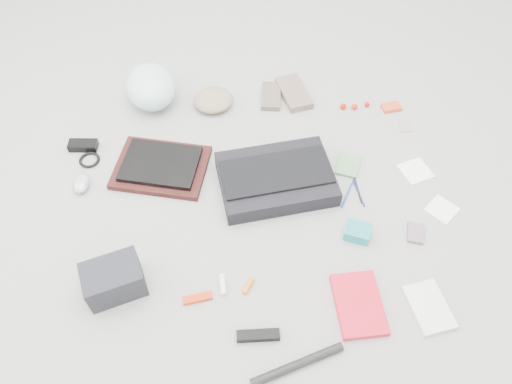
{
  "coord_description": "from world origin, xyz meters",
  "views": [
    {
      "loc": [
        0.04,
        -1.17,
        1.61
      ],
      "look_at": [
        0.0,
        0.0,
        0.05
      ],
      "focal_mm": 35.0,
      "sensor_mm": 36.0,
      "label": 1
    }
  ],
  "objects_px": {
    "messenger_bag": "(276,179)",
    "book_red": "(359,304)",
    "bike_helmet": "(151,87)",
    "camera_bag": "(114,280)",
    "accordion_wallet": "(357,232)",
    "laptop": "(160,164)"
  },
  "relations": [
    {
      "from": "accordion_wallet",
      "to": "camera_bag",
      "type": "bearing_deg",
      "value": -147.85
    },
    {
      "from": "book_red",
      "to": "laptop",
      "type": "bearing_deg",
      "value": 134.32
    },
    {
      "from": "camera_bag",
      "to": "book_red",
      "type": "relative_size",
      "value": 0.83
    },
    {
      "from": "messenger_bag",
      "to": "accordion_wallet",
      "type": "distance_m",
      "value": 0.39
    },
    {
      "from": "camera_bag",
      "to": "book_red",
      "type": "xyz_separation_m",
      "value": [
        0.84,
        -0.04,
        -0.05
      ]
    },
    {
      "from": "accordion_wallet",
      "to": "bike_helmet",
      "type": "bearing_deg",
      "value": 157.24
    },
    {
      "from": "camera_bag",
      "to": "accordion_wallet",
      "type": "height_order",
      "value": "camera_bag"
    },
    {
      "from": "camera_bag",
      "to": "accordion_wallet",
      "type": "bearing_deg",
      "value": -7.64
    },
    {
      "from": "messenger_bag",
      "to": "camera_bag",
      "type": "xyz_separation_m",
      "value": [
        -0.55,
        -0.48,
        0.03
      ]
    },
    {
      "from": "messenger_bag",
      "to": "bike_helmet",
      "type": "xyz_separation_m",
      "value": [
        -0.58,
        0.48,
        0.05
      ]
    },
    {
      "from": "messenger_bag",
      "to": "camera_bag",
      "type": "height_order",
      "value": "camera_bag"
    },
    {
      "from": "laptop",
      "to": "camera_bag",
      "type": "distance_m",
      "value": 0.55
    },
    {
      "from": "accordion_wallet",
      "to": "messenger_bag",
      "type": "bearing_deg",
      "value": 159.03
    },
    {
      "from": "book_red",
      "to": "accordion_wallet",
      "type": "relative_size",
      "value": 2.51
    },
    {
      "from": "laptop",
      "to": "accordion_wallet",
      "type": "distance_m",
      "value": 0.84
    },
    {
      "from": "bike_helmet",
      "to": "camera_bag",
      "type": "distance_m",
      "value": 0.96
    },
    {
      "from": "laptop",
      "to": "accordion_wallet",
      "type": "bearing_deg",
      "value": -13.36
    },
    {
      "from": "laptop",
      "to": "camera_bag",
      "type": "height_order",
      "value": "camera_bag"
    },
    {
      "from": "messenger_bag",
      "to": "book_red",
      "type": "distance_m",
      "value": 0.6
    },
    {
      "from": "accordion_wallet",
      "to": "book_red",
      "type": "bearing_deg",
      "value": -77.78
    },
    {
      "from": "messenger_bag",
      "to": "camera_bag",
      "type": "distance_m",
      "value": 0.73
    },
    {
      "from": "messenger_bag",
      "to": "book_red",
      "type": "height_order",
      "value": "messenger_bag"
    }
  ]
}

